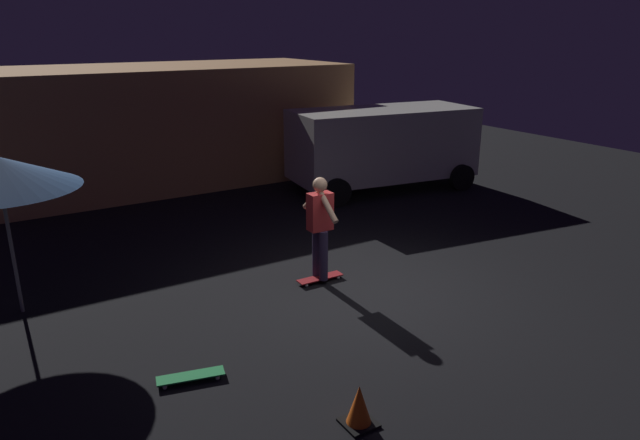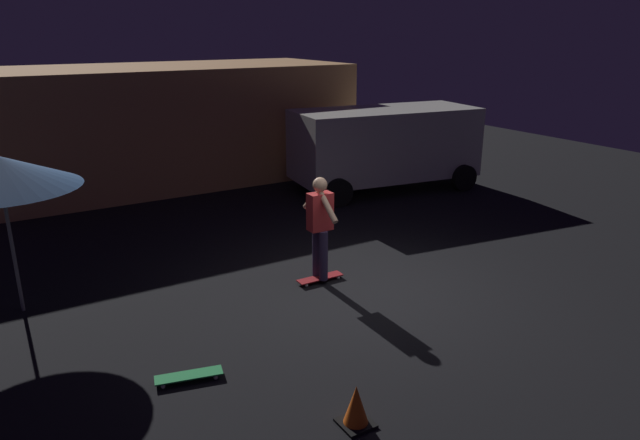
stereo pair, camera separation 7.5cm
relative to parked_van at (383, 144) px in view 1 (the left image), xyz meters
name	(u,v)px [view 1 (the left image)]	position (x,y,z in m)	size (l,w,h in m)	color
ground_plane	(374,296)	(-4.00, -5.02, -1.16)	(28.00, 28.00, 0.00)	black
low_building	(168,123)	(-4.25, 3.92, 0.34)	(9.34, 4.02, 3.00)	tan
parked_van	(383,144)	(0.00, 0.00, 0.00)	(4.81, 2.74, 2.03)	silver
skateboard_ridden	(320,278)	(-4.42, -4.11, -1.11)	(0.78, 0.23, 0.07)	#AD1E23
skateboard_spare	(191,376)	(-7.18, -5.70, -1.11)	(0.81, 0.38, 0.07)	green
skater	(320,221)	(-4.42, -4.11, -0.12)	(0.38, 0.98, 1.67)	#382D4C
traffic_cone	(359,407)	(-5.97, -7.38, -0.95)	(0.34, 0.34, 0.46)	black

